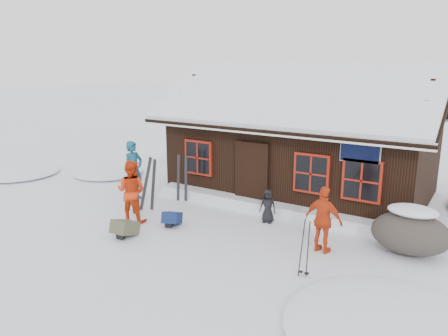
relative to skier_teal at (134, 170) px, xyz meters
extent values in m
plane|color=white|center=(2.75, -1.13, -0.97)|extent=(120.00, 120.00, 0.00)
cube|color=black|center=(4.25, 3.87, 0.28)|extent=(8.00, 5.00, 2.50)
cube|color=black|center=(4.25, 2.39, 2.38)|extent=(8.90, 3.14, 1.88)
cube|color=black|center=(4.25, 5.34, 2.38)|extent=(8.90, 3.14, 1.88)
cube|color=white|center=(4.25, 2.39, 2.52)|extent=(8.72, 3.07, 1.86)
cube|color=white|center=(4.25, 5.34, 2.52)|extent=(8.72, 3.07, 1.86)
cube|color=white|center=(4.25, 3.87, 3.25)|extent=(8.81, 0.22, 0.14)
cube|color=silver|center=(4.25, 0.92, 1.51)|extent=(8.90, 0.10, 0.20)
cube|color=black|center=(3.65, 1.32, 0.03)|extent=(1.00, 0.10, 2.00)
cube|color=black|center=(6.85, 1.29, 1.18)|extent=(1.00, 0.06, 0.60)
cube|color=maroon|center=(1.65, 1.31, 0.38)|extent=(1.04, 0.10, 1.14)
cube|color=black|center=(1.65, 1.27, 0.38)|extent=(0.90, 0.04, 1.00)
cube|color=maroon|center=(5.55, 1.31, 0.38)|extent=(1.04, 0.10, 1.14)
cube|color=black|center=(5.55, 1.27, 0.38)|extent=(0.90, 0.04, 1.00)
cube|color=maroon|center=(6.95, 1.31, 0.38)|extent=(1.04, 0.10, 1.14)
cube|color=black|center=(6.95, 1.27, 0.38)|extent=(0.90, 0.04, 1.00)
cube|color=white|center=(4.25, 1.12, -0.79)|extent=(7.60, 0.60, 0.35)
ellipsoid|color=white|center=(-3.25, 1.87, -0.97)|extent=(2.80, 2.80, 0.34)
ellipsoid|color=white|center=(8.75, -3.13, -0.97)|extent=(3.60, 3.60, 0.43)
ellipsoid|color=white|center=(-6.25, -0.13, -0.97)|extent=(3.20, 3.20, 0.38)
imported|color=navy|center=(0.00, 0.00, 0.00)|extent=(0.52, 0.74, 1.94)
imported|color=red|center=(1.39, -1.54, -0.09)|extent=(1.01, 0.89, 1.77)
imported|color=red|center=(6.65, -0.64, -0.16)|extent=(0.99, 0.53, 1.61)
imported|color=black|center=(4.66, 0.43, -0.50)|extent=(0.51, 0.37, 0.95)
ellipsoid|color=#453E37|center=(8.40, 0.41, -0.48)|extent=(1.79, 1.34, 0.98)
ellipsoid|color=white|center=(8.40, 0.41, -0.05)|extent=(1.13, 0.81, 0.25)
cube|color=black|center=(1.05, -0.59, -0.16)|extent=(0.42, 0.22, 1.71)
cube|color=black|center=(1.34, -0.58, -0.16)|extent=(0.44, 0.18, 1.71)
cube|color=black|center=(0.93, -1.06, -0.21)|extent=(0.16, 0.06, 1.62)
cube|color=black|center=(1.20, -1.11, -0.21)|extent=(0.15, 0.08, 1.62)
cube|color=black|center=(1.31, 0.66, -0.24)|extent=(0.14, 0.09, 1.57)
cube|color=black|center=(1.56, 0.73, -0.24)|extent=(0.15, 0.06, 1.57)
cylinder|color=black|center=(6.68, -2.01, -0.36)|extent=(0.09, 0.12, 1.30)
cylinder|color=black|center=(6.82, -2.01, -0.36)|extent=(0.09, 0.12, 1.30)
cube|color=#122250|center=(2.57, -1.22, -0.81)|extent=(0.61, 0.69, 0.31)
cube|color=#4B4C36|center=(2.04, -2.49, -0.80)|extent=(0.52, 0.67, 0.34)
camera|label=1|loc=(9.84, -10.00, 3.43)|focal=35.00mm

